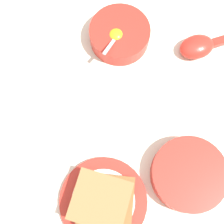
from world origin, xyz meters
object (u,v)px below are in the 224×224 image
at_px(toast_sandwich, 103,201).
at_px(soup_spoon, 200,46).
at_px(egg_bowl, 120,35).
at_px(toast_plate, 103,201).
at_px(congee_bowl, 189,174).

xyz_separation_m(toast_sandwich, soup_spoon, (0.07, 0.40, -0.01)).
relative_size(egg_bowl, soup_spoon, 1.05).
bearing_deg(toast_sandwich, toast_plate, -131.81).
relative_size(toast_plate, soup_spoon, 1.24).
bearing_deg(toast_sandwich, soup_spoon, 80.51).
bearing_deg(congee_bowl, toast_sandwich, -140.00).
bearing_deg(soup_spoon, egg_bowl, -164.55).
bearing_deg(egg_bowl, congee_bowl, -43.27).
height_order(egg_bowl, toast_sandwich, egg_bowl).
xyz_separation_m(egg_bowl, toast_plate, (0.11, -0.35, -0.02)).
xyz_separation_m(toast_sandwich, congee_bowl, (0.14, 0.11, -0.01)).
height_order(toast_plate, toast_sandwich, toast_sandwich).
distance_m(egg_bowl, soup_spoon, 0.18).
distance_m(egg_bowl, congee_bowl, 0.34).
height_order(toast_sandwich, soup_spoon, toast_sandwich).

